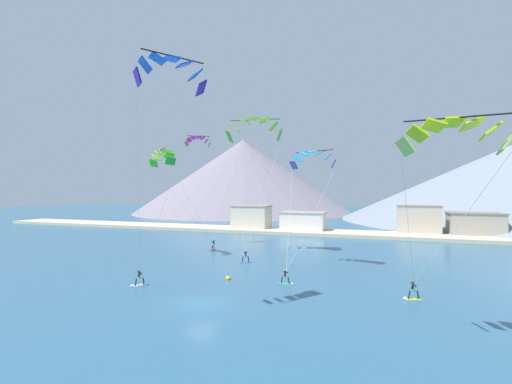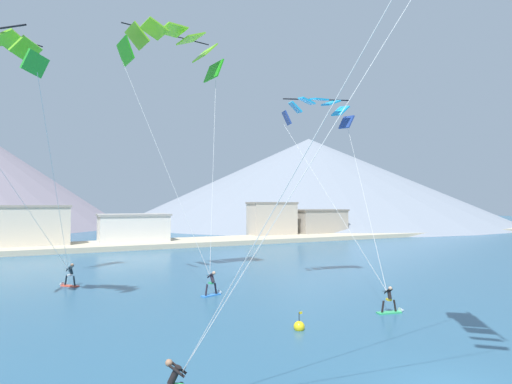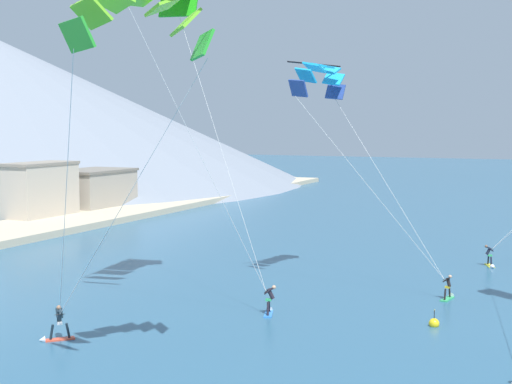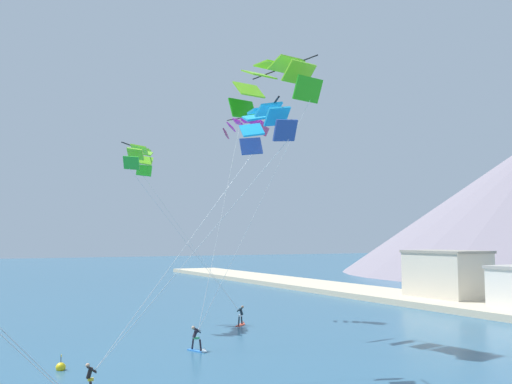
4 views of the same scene
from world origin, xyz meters
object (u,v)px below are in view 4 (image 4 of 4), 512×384
object	(u,v)px
race_marker_buoy	(61,367)
parafoil_kite_near_lead	(141,158)
parafoil_kite_far_left	(263,124)
kitesurfer_near_lead	(241,319)
parafoil_kite_mid_center	(273,82)
kitesurfer_mid_center	(198,343)
parafoil_kite_distant_high_outer	(245,125)

from	to	relation	value
race_marker_buoy	parafoil_kite_near_lead	bearing A→B (deg)	148.76
parafoil_kite_far_left	kitesurfer_near_lead	bearing A→B (deg)	156.98
parafoil_kite_near_lead	parafoil_kite_mid_center	distance (m)	14.52
parafoil_kite_near_lead	parafoil_kite_mid_center	world-z (taller)	parafoil_kite_mid_center
kitesurfer_mid_center	parafoil_kite_near_lead	xyz separation A→B (m)	(-13.18, -0.26, 14.23)
kitesurfer_near_lead	parafoil_kite_near_lead	xyz separation A→B (m)	(-4.12, -8.02, 14.23)
parafoil_kite_far_left	race_marker_buoy	world-z (taller)	parafoil_kite_far_left
parafoil_kite_mid_center	parafoil_kite_distant_high_outer	size ratio (longest dim) A/B	4.70
kitesurfer_mid_center	parafoil_kite_distant_high_outer	distance (m)	24.72
parafoil_kite_near_lead	race_marker_buoy	world-z (taller)	parafoil_kite_near_lead
parafoil_kite_mid_center	race_marker_buoy	world-z (taller)	parafoil_kite_mid_center
kitesurfer_mid_center	parafoil_kite_near_lead	bearing A→B (deg)	-178.86
parafoil_kite_near_lead	race_marker_buoy	xyz separation A→B (m)	(14.48, -8.78, -14.63)
parafoil_kite_near_lead	parafoil_kite_far_left	size ratio (longest dim) A/B	1.06
parafoil_kite_far_left	parafoil_kite_distant_high_outer	bearing A→B (deg)	155.45
kitesurfer_mid_center	parafoil_kite_far_left	world-z (taller)	parafoil_kite_far_left
parafoil_kite_mid_center	parafoil_kite_far_left	bearing A→B (deg)	-32.24
kitesurfer_mid_center	race_marker_buoy	xyz separation A→B (m)	(1.30, -9.04, -0.40)
race_marker_buoy	kitesurfer_mid_center	bearing A→B (deg)	98.17
parafoil_kite_distant_high_outer	kitesurfer_near_lead	bearing A→B (deg)	-30.68
parafoil_kite_distant_high_outer	race_marker_buoy	world-z (taller)	parafoil_kite_distant_high_outer
parafoil_kite_mid_center	race_marker_buoy	xyz separation A→B (m)	(2.65, -15.64, -19.53)
kitesurfer_mid_center	parafoil_kite_mid_center	size ratio (longest dim) A/B	0.09
parafoil_kite_mid_center	parafoil_kite_far_left	distance (m)	13.42
parafoil_kite_distant_high_outer	race_marker_buoy	size ratio (longest dim) A/B	4.10
parafoil_kite_near_lead	parafoil_kite_far_left	world-z (taller)	parafoil_kite_near_lead
kitesurfer_mid_center	parafoil_kite_near_lead	world-z (taller)	parafoil_kite_near_lead
kitesurfer_mid_center	parafoil_kite_near_lead	size ratio (longest dim) A/B	0.12
kitesurfer_near_lead	parafoil_kite_mid_center	world-z (taller)	parafoil_kite_mid_center
kitesurfer_near_lead	parafoil_kite_near_lead	size ratio (longest dim) A/B	0.12
parafoil_kite_distant_high_outer	race_marker_buoy	xyz separation A→B (m)	(14.56, -19.30, -18.57)
parafoil_kite_distant_high_outer	race_marker_buoy	bearing A→B (deg)	-52.97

